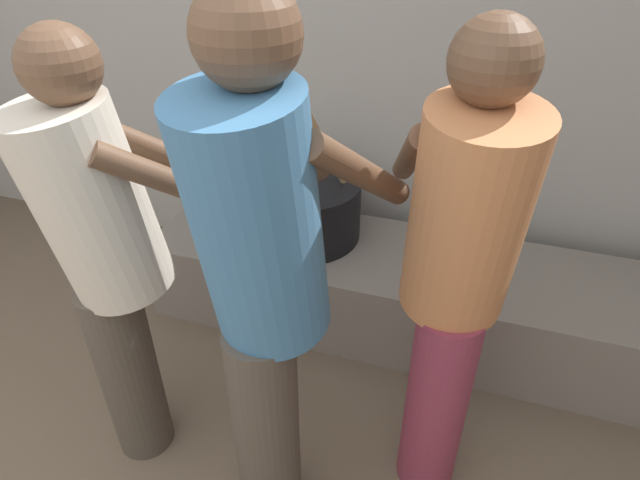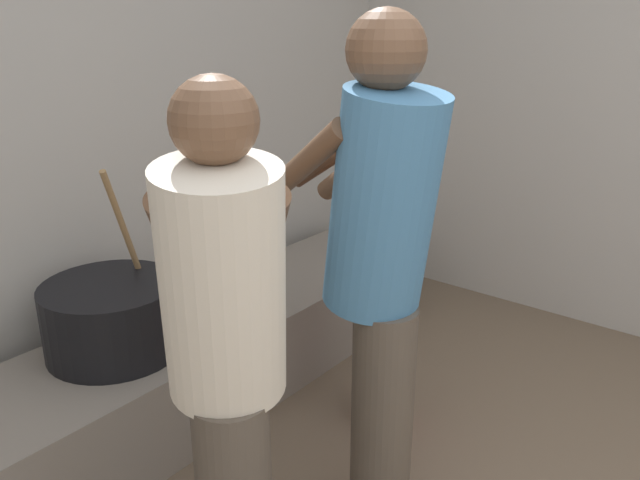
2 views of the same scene
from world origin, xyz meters
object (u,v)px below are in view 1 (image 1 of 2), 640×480
cook_in_cream_shirt (107,252)px  cooking_pot_main (304,208)px  cook_in_orange_shirt (458,269)px  cook_in_blue_shirt (263,282)px

cook_in_cream_shirt → cooking_pot_main: bearing=73.3°
cook_in_orange_shirt → cooking_pot_main: bearing=133.9°
cooking_pot_main → cook_in_cream_shirt: bearing=-106.7°
cooking_pot_main → cook_in_cream_shirt: cook_in_cream_shirt is taller
cooking_pot_main → cook_in_cream_shirt: size_ratio=0.48×
cooking_pot_main → cook_in_orange_shirt: bearing=-46.1°
cook_in_orange_shirt → cook_in_cream_shirt: 1.03m
cook_in_orange_shirt → cook_in_cream_shirt: (-1.01, -0.20, -0.03)m
cook_in_orange_shirt → cook_in_blue_shirt: 0.55m
cooking_pot_main → cook_in_blue_shirt: bearing=-75.8°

